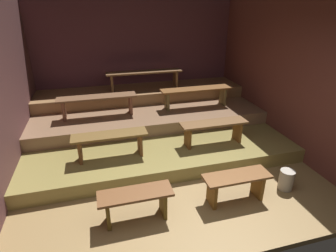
{
  "coord_description": "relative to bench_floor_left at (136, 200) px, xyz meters",
  "views": [
    {
      "loc": [
        -1.06,
        -2.3,
        2.63
      ],
      "look_at": [
        0.14,
        2.07,
        0.58
      ],
      "focal_mm": 29.1,
      "sensor_mm": 36.0,
      "label": 1
    }
  ],
  "objects": [
    {
      "name": "ground",
      "position": [
        0.72,
        1.72,
        -0.35
      ],
      "size": [
        5.62,
        5.27,
        0.08
      ],
      "primitive_type": "cube",
      "color": "olive"
    },
    {
      "name": "wall_back",
      "position": [
        0.72,
        3.98,
        1.05
      ],
      "size": [
        5.62,
        0.06,
        2.71
      ],
      "primitive_type": "cube",
      "color": "brown",
      "rests_on": "ground"
    },
    {
      "name": "wall_left",
      "position": [
        -1.72,
        1.72,
        1.05
      ],
      "size": [
        0.06,
        5.27,
        2.71
      ],
      "primitive_type": "cube",
      "color": "brown",
      "rests_on": "ground"
    },
    {
      "name": "wall_right",
      "position": [
        3.16,
        1.72,
        1.05
      ],
      "size": [
        0.06,
        5.27,
        2.71
      ],
      "primitive_type": "cube",
      "color": "brown",
      "rests_on": "ground"
    },
    {
      "name": "platform_lower",
      "position": [
        0.72,
        2.28,
        -0.18
      ],
      "size": [
        4.82,
        3.35,
        0.25
      ],
      "primitive_type": "cube",
      "color": "olive",
      "rests_on": "ground"
    },
    {
      "name": "platform_middle",
      "position": [
        0.72,
        2.89,
        0.07
      ],
      "size": [
        4.82,
        2.13,
        0.25
      ],
      "primitive_type": "cube",
      "color": "#8A664A",
      "rests_on": "platform_lower"
    },
    {
      "name": "platform_upper",
      "position": [
        0.72,
        3.45,
        0.32
      ],
      "size": [
        4.82,
        1.01,
        0.25
      ],
      "primitive_type": "cube",
      "color": "olive",
      "rests_on": "platform_middle"
    },
    {
      "name": "bench_floor_left",
      "position": [
        0.0,
        0.0,
        0.0
      ],
      "size": [
        0.96,
        0.33,
        0.43
      ],
      "color": "brown",
      "rests_on": "ground"
    },
    {
      "name": "bench_floor_right",
      "position": [
        1.44,
        0.0,
        0.0
      ],
      "size": [
        0.96,
        0.33,
        0.43
      ],
      "color": "brown",
      "rests_on": "ground"
    },
    {
      "name": "bench_lower_left",
      "position": [
        -0.2,
        1.28,
        0.26
      ],
      "size": [
        1.22,
        0.33,
        0.43
      ],
      "color": "brown",
      "rests_on": "platform_lower"
    },
    {
      "name": "bench_lower_right",
      "position": [
        1.64,
        1.28,
        0.26
      ],
      "size": [
        1.22,
        0.33,
        0.43
      ],
      "color": "brown",
      "rests_on": "platform_lower"
    },
    {
      "name": "bench_middle_left",
      "position": [
        -0.33,
        2.56,
        0.53
      ],
      "size": [
        1.56,
        0.33,
        0.43
      ],
      "color": "brown",
      "rests_on": "platform_middle"
    },
    {
      "name": "bench_middle_right",
      "position": [
        1.77,
        2.56,
        0.53
      ],
      "size": [
        1.56,
        0.33,
        0.43
      ],
      "color": "brown",
      "rests_on": "platform_middle"
    },
    {
      "name": "bench_upper_center",
      "position": [
        0.79,
        3.39,
        0.79
      ],
      "size": [
        1.76,
        0.33,
        0.43
      ],
      "color": "brown",
      "rests_on": "platform_upper"
    },
    {
      "name": "pail_floor",
      "position": [
        2.32,
        0.04,
        -0.15
      ],
      "size": [
        0.22,
        0.22,
        0.32
      ],
      "primitive_type": "cylinder",
      "color": "#B2A899",
      "rests_on": "ground"
    }
  ]
}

